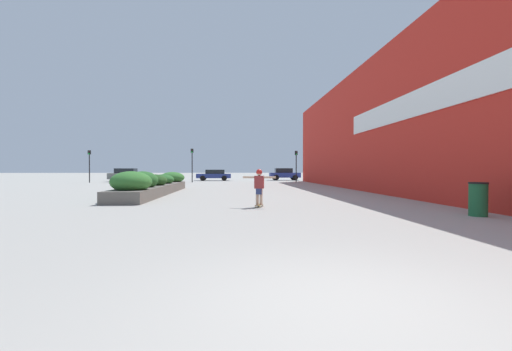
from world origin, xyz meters
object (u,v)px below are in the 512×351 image
(car_center_right, at_px, (127,175))
(traffic_light_far_left, at_px, (89,161))
(skateboarder, at_px, (259,183))
(car_center_left, at_px, (214,175))
(car_leftmost, at_px, (284,174))
(traffic_light_left, at_px, (192,160))
(skateboard, at_px, (259,205))
(traffic_light_right, at_px, (296,161))
(trash_bin, at_px, (478,199))
(car_rightmost, at_px, (376,175))

(car_center_right, height_order, traffic_light_far_left, traffic_light_far_left)
(skateboarder, height_order, traffic_light_far_left, traffic_light_far_left)
(skateboarder, xyz_separation_m, car_center_left, (-3.50, 31.21, -0.15))
(car_leftmost, relative_size, traffic_light_left, 1.08)
(skateboarder, bearing_deg, traffic_light_far_left, 139.49)
(skateboard, distance_m, traffic_light_left, 26.09)
(car_center_right, height_order, traffic_light_right, traffic_light_right)
(skateboarder, bearing_deg, trash_bin, -8.26)
(car_leftmost, bearing_deg, skateboarder, -10.03)
(trash_bin, distance_m, car_center_left, 35.53)
(car_center_right, bearing_deg, traffic_light_right, 80.38)
(skateboarder, height_order, car_rightmost, car_rightmost)
(skateboard, xyz_separation_m, car_center_right, (-13.44, 28.00, 0.73))
(car_rightmost, bearing_deg, skateboarder, -30.25)
(car_leftmost, height_order, car_rightmost, car_leftmost)
(car_center_left, xyz_separation_m, traffic_light_right, (9.41, -6.49, 1.63))
(traffic_light_right, bearing_deg, car_center_right, 170.38)
(skateboard, relative_size, traffic_light_left, 0.19)
(car_center_left, bearing_deg, skateboarder, -173.61)
(trash_bin, xyz_separation_m, car_leftmost, (-0.71, 35.12, 0.32))
(car_center_right, distance_m, traffic_light_far_left, 4.49)
(skateboard, distance_m, skateboarder, 0.83)
(skateboarder, distance_m, car_center_right, 31.06)
(trash_bin, height_order, traffic_light_right, traffic_light_right)
(skateboarder, bearing_deg, car_leftmost, 96.13)
(trash_bin, bearing_deg, car_center_right, 122.71)
(skateboard, distance_m, trash_bin, 7.05)
(car_center_right, bearing_deg, traffic_light_left, 71.46)
(skateboarder, xyz_separation_m, traffic_light_left, (-5.59, 25.36, 1.62))
(traffic_light_right, bearing_deg, skateboard, -103.45)
(car_center_left, relative_size, car_rightmost, 0.91)
(traffic_light_left, relative_size, traffic_light_far_left, 1.07)
(car_rightmost, bearing_deg, trash_bin, -17.88)
(traffic_light_right, bearing_deg, car_rightmost, 18.26)
(car_rightmost, bearing_deg, car_center_left, -98.61)
(car_leftmost, bearing_deg, skateboard, -10.03)
(car_center_right, relative_size, car_rightmost, 0.84)
(skateboard, height_order, car_rightmost, car_rightmost)
(car_center_right, height_order, traffic_light_left, traffic_light_left)
(car_center_left, bearing_deg, skateboard, -173.61)
(trash_bin, height_order, car_center_left, car_center_left)
(skateboard, relative_size, skateboarder, 0.53)
(car_rightmost, distance_m, traffic_light_right, 11.21)
(skateboard, xyz_separation_m, traffic_light_right, (5.91, 24.72, 2.31))
(trash_bin, xyz_separation_m, car_rightmost, (10.04, 31.11, 0.25))
(traffic_light_left, bearing_deg, traffic_light_far_left, -178.92)
(skateboard, height_order, car_center_right, car_center_right)
(skateboard, distance_m, traffic_light_right, 25.52)
(traffic_light_far_left, bearing_deg, trash_bin, -50.73)
(car_rightmost, bearing_deg, traffic_light_right, -71.74)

